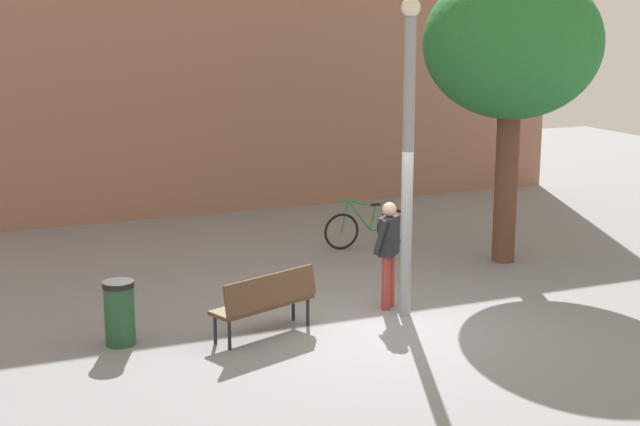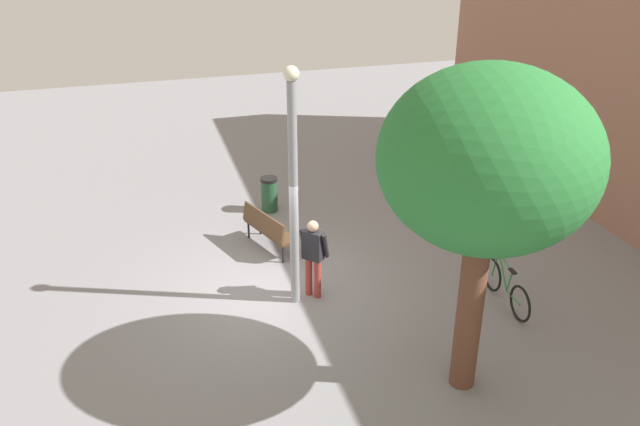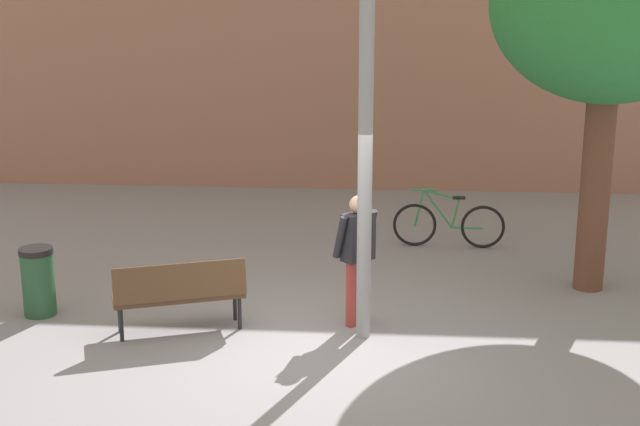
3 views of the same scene
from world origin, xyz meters
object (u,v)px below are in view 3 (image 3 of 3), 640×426
at_px(lamppost, 366,130).
at_px(park_bench, 180,291).
at_px(person_by_lamppost, 358,251).
at_px(bicycle_green, 448,224).
at_px(plaza_tree, 610,5).
at_px(trash_bin, 38,281).

distance_m(lamppost, park_bench, 3.01).
bearing_deg(person_by_lamppost, park_bench, -167.98).
bearing_deg(person_by_lamppost, bicycle_green, 69.02).
bearing_deg(lamppost, park_bench, -178.35).
xyz_separation_m(plaza_tree, trash_bin, (-7.32, -1.61, -3.44)).
distance_m(person_by_lamppost, park_bench, 2.24).
bearing_deg(bicycle_green, park_bench, -131.37).
distance_m(park_bench, bicycle_green, 5.30).
bearing_deg(plaza_tree, lamppost, -147.02).
bearing_deg(trash_bin, person_by_lamppost, -0.19).
bearing_deg(person_by_lamppost, plaza_tree, 26.93).
relative_size(lamppost, plaza_tree, 0.89).
height_order(park_bench, trash_bin, park_bench).
relative_size(park_bench, bicycle_green, 0.92).
xyz_separation_m(lamppost, trash_bin, (-4.21, 0.41, -2.09)).
bearing_deg(bicycle_green, plaza_tree, -45.44).
distance_m(bicycle_green, trash_bin, 6.49).
distance_m(lamppost, person_by_lamppost, 1.63).
bearing_deg(trash_bin, park_bench, -13.47).
distance_m(lamppost, plaza_tree, 3.95).
distance_m(park_bench, trash_bin, 2.03).
relative_size(lamppost, park_bench, 2.81).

